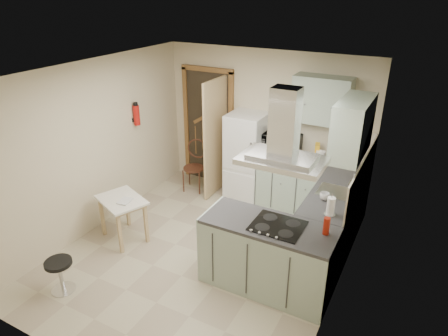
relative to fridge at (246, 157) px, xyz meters
The scene contains 28 objects.
floor 1.96m from the fridge, 83.66° to the right, with size 4.20×4.20×0.00m, color #B2A98B.
ceiling 2.52m from the fridge, 83.66° to the right, with size 4.20×4.20×0.00m, color silver.
back_wall 0.62m from the fridge, 56.31° to the left, with size 3.60×3.60×0.00m, color beige.
left_wall 2.46m from the fridge, 131.63° to the right, with size 4.20×4.20×0.00m, color beige.
right_wall 2.74m from the fridge, 41.99° to the right, with size 4.20×4.20×0.00m, color beige.
doorway 0.99m from the fridge, 163.30° to the left, with size 1.10×0.12×2.10m, color brown.
fridge is the anchor object (origin of this frame).
counter_back 0.91m from the fridge, ahead, with size 1.08×0.60×0.90m, color #9EB2A0.
counter_right 1.85m from the fridge, 21.66° to the right, with size 0.60×1.95×0.90m, color #9EB2A0.
splashback 1.26m from the fridge, 13.94° to the left, with size 1.68×0.02×0.50m, color beige.
wall_cabinet_back 1.60m from the fridge, ahead, with size 0.85×0.35×0.70m, color #9EB2A0.
wall_cabinet_right 2.33m from the fridge, 27.50° to the right, with size 0.35×0.90×0.70m, color #9EB2A0.
peninsula 2.35m from the fridge, 58.26° to the right, with size 1.55×0.65×0.90m, color #9EB2A0.
hob 2.39m from the fridge, 56.21° to the right, with size 0.58×0.50×0.01m, color black.
extractor_hood 2.57m from the fridge, 56.21° to the right, with size 0.90×0.55×0.10m, color silver.
sink 1.91m from the fridge, 26.57° to the right, with size 0.45×0.40×0.01m, color silver.
fire_extinguisher 1.93m from the fridge, 149.70° to the right, with size 0.10×0.10×0.32m, color #B2140F.
drop_leaf_table 2.29m from the fridge, 116.49° to the right, with size 0.70×0.52×0.65m, color tan.
bentwood_chair 1.00m from the fridge, 166.53° to the right, with size 0.38×0.38×0.85m, color #442C16.
stool 3.40m from the fridge, 106.21° to the right, with size 0.32×0.32×0.43m, color black.
microwave 0.66m from the fridge, ahead, with size 0.59×0.40×0.33m, color black.
kettle 1.28m from the fridge, ahead, with size 0.14×0.14×0.21m, color white.
cereal_box 1.20m from the fridge, ahead, with size 0.07×0.17×0.26m, color yellow.
soap_bottle 1.97m from the fridge, 14.25° to the right, with size 0.09×0.09×0.20m, color #B6B4C1.
paper_towel 2.32m from the fridge, 39.17° to the right, with size 0.09×0.09×0.24m, color white.
cup 1.99m from the fridge, 34.53° to the right, with size 0.12×0.12×0.10m, color silver.
red_bottle 2.64m from the fridge, 45.42° to the right, with size 0.07×0.07×0.20m, color #AB200E.
book 2.28m from the fridge, 115.63° to the right, with size 0.16×0.21×0.09m, color maroon.
Camera 1 is at (2.40, -3.87, 3.41)m, focal length 32.00 mm.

